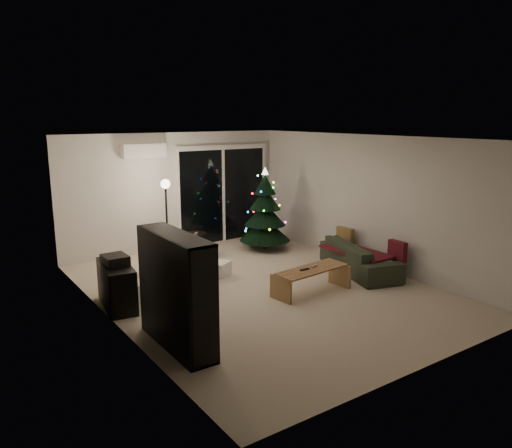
{
  "coord_description": "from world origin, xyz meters",
  "views": [
    {
      "loc": [
        -4.57,
        -6.49,
        2.85
      ],
      "look_at": [
        0.1,
        0.3,
        1.05
      ],
      "focal_mm": 35.0,
      "sensor_mm": 36.0,
      "label": 1
    }
  ],
  "objects_px": {
    "bookshelf": "(163,294)",
    "christmas_tree": "(265,209)",
    "armchair": "(173,255)",
    "sofa": "(360,257)",
    "media_cabinet": "(117,286)",
    "coffee_table": "(311,281)"
  },
  "relations": [
    {
      "from": "bookshelf",
      "to": "christmas_tree",
      "type": "xyz_separation_m",
      "value": [
        3.79,
        3.17,
        0.16
      ]
    },
    {
      "from": "bookshelf",
      "to": "armchair",
      "type": "xyz_separation_m",
      "value": [
        1.35,
        2.63,
        -0.35
      ]
    },
    {
      "from": "sofa",
      "to": "christmas_tree",
      "type": "distance_m",
      "value": 2.44
    },
    {
      "from": "media_cabinet",
      "to": "sofa",
      "type": "xyz_separation_m",
      "value": [
        4.3,
        -0.86,
        -0.06
      ]
    },
    {
      "from": "armchair",
      "to": "sofa",
      "type": "relative_size",
      "value": 0.43
    },
    {
      "from": "christmas_tree",
      "to": "media_cabinet",
      "type": "bearing_deg",
      "value": -159.02
    },
    {
      "from": "bookshelf",
      "to": "christmas_tree",
      "type": "height_order",
      "value": "christmas_tree"
    },
    {
      "from": "armchair",
      "to": "coffee_table",
      "type": "distance_m",
      "value": 2.59
    },
    {
      "from": "bookshelf",
      "to": "media_cabinet",
      "type": "height_order",
      "value": "bookshelf"
    },
    {
      "from": "armchair",
      "to": "christmas_tree",
      "type": "xyz_separation_m",
      "value": [
        2.44,
        0.54,
        0.51
      ]
    },
    {
      "from": "media_cabinet",
      "to": "sofa",
      "type": "distance_m",
      "value": 4.39
    },
    {
      "from": "sofa",
      "to": "coffee_table",
      "type": "bearing_deg",
      "value": 121.03
    },
    {
      "from": "bookshelf",
      "to": "christmas_tree",
      "type": "bearing_deg",
      "value": 14.93
    },
    {
      "from": "media_cabinet",
      "to": "christmas_tree",
      "type": "height_order",
      "value": "christmas_tree"
    },
    {
      "from": "bookshelf",
      "to": "armchair",
      "type": "height_order",
      "value": "bookshelf"
    },
    {
      "from": "media_cabinet",
      "to": "armchair",
      "type": "distance_m",
      "value": 1.63
    },
    {
      "from": "armchair",
      "to": "sofa",
      "type": "xyz_separation_m",
      "value": [
        2.95,
        -1.77,
        -0.1
      ]
    },
    {
      "from": "armchair",
      "to": "bookshelf",
      "type": "bearing_deg",
      "value": 101.18
    },
    {
      "from": "media_cabinet",
      "to": "christmas_tree",
      "type": "relative_size",
      "value": 0.6
    },
    {
      "from": "coffee_table",
      "to": "christmas_tree",
      "type": "relative_size",
      "value": 0.74
    },
    {
      "from": "media_cabinet",
      "to": "sofa",
      "type": "relative_size",
      "value": 0.56
    },
    {
      "from": "bookshelf",
      "to": "sofa",
      "type": "bearing_deg",
      "value": -13.69
    }
  ]
}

